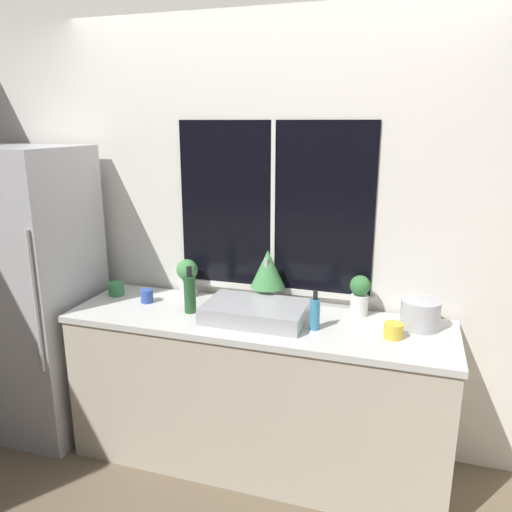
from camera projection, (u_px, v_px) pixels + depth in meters
ground_plane at (240, 492)px, 2.66m from camera, size 14.00×14.00×0.00m
wall_back at (275, 221)px, 2.90m from camera, size 8.00×0.09×2.70m
wall_left at (65, 189)px, 4.31m from camera, size 0.06×7.00×2.70m
counter at (256, 391)px, 2.81m from camera, size 2.08×0.60×0.88m
refrigerator at (28, 293)px, 3.08m from camera, size 0.75×0.64×1.78m
sink at (255, 311)px, 2.67m from camera, size 0.54×0.40×0.28m
potted_plant_left at (187, 276)px, 3.01m from camera, size 0.13×0.13×0.23m
potted_plant_center at (267, 272)px, 2.84m from camera, size 0.20×0.20×0.33m
potted_plant_right at (360, 294)px, 2.71m from camera, size 0.11×0.11×0.23m
soap_bottle at (315, 313)px, 2.53m from camera, size 0.05×0.05×0.20m
bottle_tall at (190, 293)px, 2.76m from camera, size 0.06×0.06×0.26m
mug_yellow at (393, 331)px, 2.44m from camera, size 0.09×0.09×0.08m
mug_blue at (147, 296)px, 2.93m from camera, size 0.07×0.07×0.08m
mug_green at (116, 289)px, 3.05m from camera, size 0.09×0.09×0.08m
kettle at (420, 313)px, 2.55m from camera, size 0.20×0.20×0.17m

